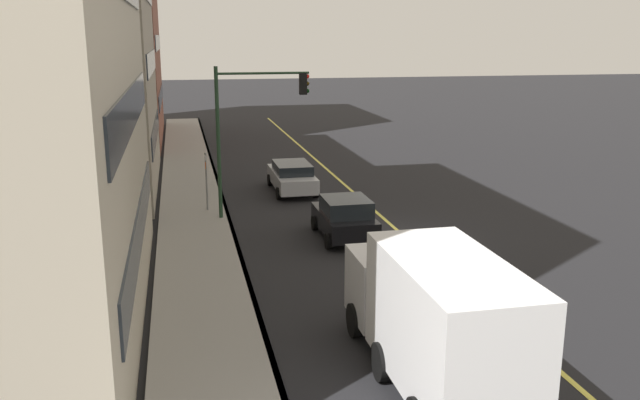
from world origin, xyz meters
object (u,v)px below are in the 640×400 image
object	(u,v)px
car_silver	(292,176)
truck_white	(435,316)
car_black	(345,218)
traffic_light_mast	(251,117)
street_sign_post	(206,178)

from	to	relation	value
car_silver	truck_white	size ratio (longest dim) A/B	0.69
car_black	truck_white	xyz separation A→B (m)	(-11.31, 0.80, 0.83)
car_black	traffic_light_mast	distance (m)	5.95
traffic_light_mast	car_silver	bearing A→B (deg)	-27.74
truck_white	street_sign_post	distance (m)	16.86
car_black	traffic_light_mast	xyz separation A→B (m)	(3.58, 3.15, 3.56)
car_black	traffic_light_mast	bearing A→B (deg)	41.31
car_black	street_sign_post	size ratio (longest dim) A/B	1.41
truck_white	street_sign_post	bearing A→B (deg)	14.54
traffic_light_mast	truck_white	bearing A→B (deg)	-171.05
street_sign_post	car_silver	bearing A→B (deg)	-52.76
car_black	car_silver	world-z (taller)	car_black
car_black	car_silver	size ratio (longest dim) A/B	0.80
car_black	street_sign_post	bearing A→B (deg)	45.11
street_sign_post	truck_white	bearing A→B (deg)	-165.46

